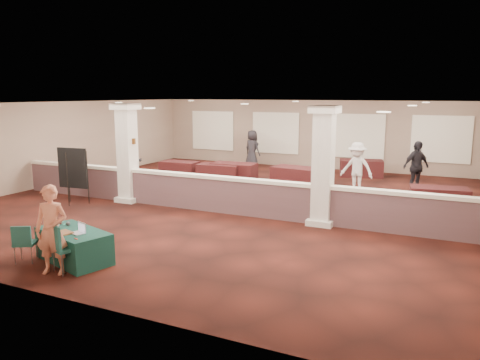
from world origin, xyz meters
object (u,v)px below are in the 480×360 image
at_px(near_table, 74,246).
at_px(far_table_back_left, 179,169).
at_px(far_table_back_center, 234,172).
at_px(woman, 52,230).
at_px(far_table_front_center, 298,178).
at_px(conf_chair_side, 24,240).
at_px(attendee_d, 252,149).
at_px(conf_chair_main, 62,244).
at_px(attendee_c, 416,167).
at_px(easel_board, 73,169).
at_px(far_table_back_right, 361,168).
at_px(far_table_front_left, 219,173).
at_px(far_table_front_right, 439,198).
at_px(attendee_a, 132,162).
at_px(attendee_b, 357,168).

height_order(near_table, far_table_back_left, near_table).
distance_m(far_table_back_left, far_table_back_center, 2.55).
xyz_separation_m(woman, far_table_front_center, (1.65, 10.20, -0.50)).
height_order(conf_chair_side, attendee_d, attendee_d).
distance_m(near_table, far_table_back_left, 10.34).
xyz_separation_m(conf_chair_main, conf_chair_side, (-1.15, 0.06, -0.11)).
bearing_deg(attendee_c, easel_board, 167.46).
xyz_separation_m(conf_chair_side, far_table_back_right, (4.33, 13.53, -0.13)).
xyz_separation_m(conf_chair_main, far_table_back_center, (-1.32, 10.40, -0.23)).
xyz_separation_m(far_table_front_left, far_table_back_center, (0.50, 0.33, 0.02)).
bearing_deg(attendee_d, easel_board, 99.21).
xyz_separation_m(conf_chair_main, far_table_front_right, (6.47, 8.77, -0.25)).
xyz_separation_m(easel_board, far_table_front_center, (5.65, 5.59, -0.76)).
xyz_separation_m(far_table_front_left, attendee_d, (-0.32, 4.02, 0.54)).
xyz_separation_m(far_table_back_center, far_table_back_right, (4.50, 3.19, -0.00)).
xyz_separation_m(far_table_front_left, far_table_front_center, (3.34, 0.02, 0.05)).
relative_size(near_table, far_table_back_center, 0.97).
relative_size(far_table_front_center, attendee_c, 1.04).
bearing_deg(far_table_back_left, woman, -70.24).
relative_size(conf_chair_side, far_table_back_center, 0.46).
distance_m(easel_board, attendee_d, 9.80).
relative_size(attendee_a, attendee_b, 0.89).
relative_size(far_table_front_left, far_table_front_right, 1.01).
relative_size(conf_chair_side, far_table_back_right, 0.47).
relative_size(conf_chair_side, far_table_back_left, 0.51).
bearing_deg(far_table_back_center, attendee_a, -151.30).
xyz_separation_m(far_table_back_center, attendee_b, (5.00, -0.31, 0.55)).
bearing_deg(far_table_back_left, far_table_front_right, -8.34).
distance_m(far_table_back_left, attendee_d, 4.21).
height_order(far_table_front_left, far_table_front_right, far_table_front_left).
relative_size(woman, far_table_front_center, 0.92).
distance_m(near_table, easel_board, 5.54).
distance_m(conf_chair_side, attendee_d, 14.07).
distance_m(far_table_back_left, attendee_a, 2.17).
bearing_deg(attendee_d, far_table_back_left, 86.52).
distance_m(far_table_front_center, far_table_front_right, 5.12).
distance_m(near_table, attendee_c, 12.07).
distance_m(conf_chair_main, attendee_c, 12.44).
distance_m(woman, far_table_back_right, 14.10).
height_order(far_table_back_left, far_table_back_right, far_table_back_right).
height_order(easel_board, far_table_back_left, easel_board).
bearing_deg(woman, far_table_back_left, 90.00).
relative_size(near_table, attendee_c, 0.94).
height_order(far_table_back_left, attendee_a, attendee_a).
distance_m(conf_chair_side, far_table_back_center, 10.34).
bearing_deg(attendee_d, woman, 118.99).
relative_size(conf_chair_main, attendee_b, 0.55).
height_order(far_table_back_left, far_table_back_center, far_table_back_center).
distance_m(conf_chair_side, far_table_front_right, 11.58).
height_order(woman, far_table_front_right, woman).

